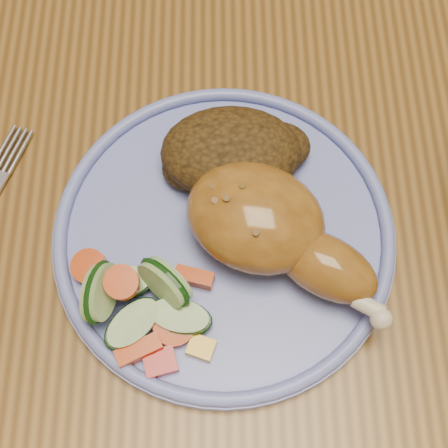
{
  "coord_description": "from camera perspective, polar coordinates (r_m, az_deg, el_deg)",
  "views": [
    {
      "loc": [
        -0.11,
        -0.24,
        1.18
      ],
      "look_at": [
        -0.1,
        -0.07,
        0.78
      ],
      "focal_mm": 50.0,
      "sensor_mm": 36.0,
      "label": 1
    }
  ],
  "objects": [
    {
      "name": "plate",
      "position": [
        0.46,
        0.0,
        -1.05
      ],
      "size": [
        0.25,
        0.25,
        0.01
      ],
      "primitive_type": "cylinder",
      "color": "#6C78C9",
      "rests_on": "dining_table"
    },
    {
      "name": "rice_pilaf",
      "position": [
        0.46,
        0.91,
        6.53
      ],
      "size": [
        0.11,
        0.08,
        0.05
      ],
      "color": "#412C10",
      "rests_on": "plate"
    },
    {
      "name": "ground",
      "position": [
        1.21,
        4.96,
        -11.71
      ],
      "size": [
        4.0,
        4.0,
        0.0
      ],
      "primitive_type": "plane",
      "color": "#53371C",
      "rests_on": "ground"
    },
    {
      "name": "chicken_leg",
      "position": [
        0.43,
        4.43,
        -0.46
      ],
      "size": [
        0.15,
        0.14,
        0.05
      ],
      "color": "#96601F",
      "rests_on": "plate"
    },
    {
      "name": "dining_table",
      "position": [
        0.58,
        10.23,
        1.99
      ],
      "size": [
        0.9,
        1.4,
        0.75
      ],
      "color": "brown",
      "rests_on": "ground"
    },
    {
      "name": "plate_rim",
      "position": [
        0.45,
        0.0,
        -0.51
      ],
      "size": [
        0.25,
        0.25,
        0.01
      ],
      "primitive_type": "torus",
      "color": "#6C78C9",
      "rests_on": "plate"
    },
    {
      "name": "vegetable_pile",
      "position": [
        0.43,
        -7.6,
        -7.05
      ],
      "size": [
        0.1,
        0.09,
        0.04
      ],
      "color": "#A50A05",
      "rests_on": "plate"
    }
  ]
}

